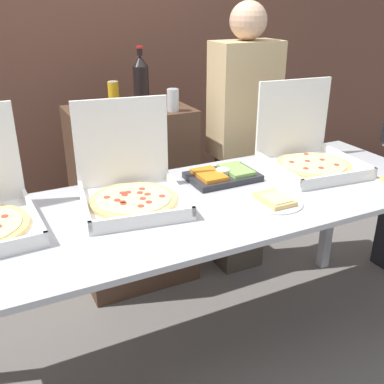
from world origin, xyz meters
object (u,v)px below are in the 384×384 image
paper_plate_front_left (274,200)px  soda_can_silver (173,100)px  veggie_tray (223,175)px  soda_bottle (141,81)px  person_guest_plaid (243,141)px  soda_can_colored (113,92)px  pizza_box_far_right (130,186)px  pizza_box_near_left (308,153)px

paper_plate_front_left → soda_can_silver: bearing=97.4°
veggie_tray → soda_bottle: bearing=102.4°
paper_plate_front_left → person_guest_plaid: person_guest_plaid is taller
soda_can_colored → pizza_box_far_right: bearing=-103.6°
pizza_box_near_left → soda_can_silver: 0.79m
soda_can_silver → person_guest_plaid: 0.54m
paper_plate_front_left → person_guest_plaid: bearing=66.8°
veggie_tray → person_guest_plaid: bearing=48.9°
pizza_box_far_right → veggie_tray: bearing=13.7°
veggie_tray → soda_bottle: soda_bottle is taller
paper_plate_front_left → veggie_tray: (-0.07, 0.34, 0.01)m
soda_bottle → person_guest_plaid: size_ratio=0.20×
veggie_tray → person_guest_plaid: (0.42, 0.48, -0.01)m
veggie_tray → soda_bottle: (-0.15, 0.69, 0.36)m
veggie_tray → soda_can_silver: bearing=94.8°
pizza_box_far_right → pizza_box_near_left: 0.97m
soda_can_colored → paper_plate_front_left: bearing=-74.5°
person_guest_plaid → soda_can_silver: bearing=-2.2°
pizza_box_near_left → soda_can_silver: size_ratio=3.92×
paper_plate_front_left → soda_can_silver: (-0.11, 0.83, 0.29)m
pizza_box_far_right → soda_can_silver: size_ratio=4.01×
paper_plate_front_left → veggie_tray: bearing=101.3°
pizza_box_far_right → soda_bottle: bearing=73.8°
soda_bottle → soda_can_silver: soda_bottle is taller
veggie_tray → person_guest_plaid: size_ratio=0.20×
pizza_box_far_right → veggie_tray: size_ratio=1.47×
paper_plate_front_left → soda_can_colored: bearing=105.5°
soda_can_colored → pizza_box_near_left: bearing=-50.6°
soda_can_silver → person_guest_plaid: size_ratio=0.07×
soda_can_colored → soda_bottle: bearing=-57.0°
pizza_box_near_left → soda_can_silver: bearing=139.2°
paper_plate_front_left → soda_can_silver: soda_can_silver is taller
pizza_box_near_left → veggie_tray: 0.49m
paper_plate_front_left → soda_can_colored: 1.29m
paper_plate_front_left → soda_bottle: soda_bottle is taller
veggie_tray → soda_can_colored: (-0.27, 0.87, 0.28)m
soda_bottle → soda_can_silver: (0.11, -0.20, -0.08)m
pizza_box_near_left → soda_can_colored: 1.21m
paper_plate_front_left → soda_bottle: bearing=102.0°
soda_can_silver → person_guest_plaid: bearing=-2.2°
pizza_box_near_left → person_guest_plaid: 0.53m
veggie_tray → soda_can_silver: soda_can_silver is taller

